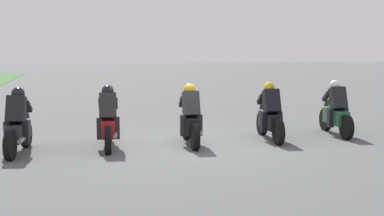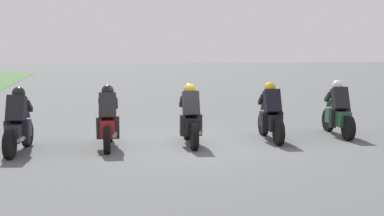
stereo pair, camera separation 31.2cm
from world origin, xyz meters
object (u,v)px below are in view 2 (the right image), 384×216
object	(u,v)px
rider_lane_a	(338,113)
rider_lane_b	(271,116)
rider_lane_e	(18,126)
rider_lane_d	(108,122)
rider_lane_c	(190,120)

from	to	relation	value
rider_lane_a	rider_lane_b	size ratio (longest dim) A/B	1.00
rider_lane_e	rider_lane_b	bearing A→B (deg)	-79.10
rider_lane_d	rider_lane_b	bearing A→B (deg)	-83.83
rider_lane_c	rider_lane_d	xyz separation A→B (m)	(0.02, 2.02, 0.00)
rider_lane_d	rider_lane_e	world-z (taller)	same
rider_lane_a	rider_lane_e	distance (m)	8.28
rider_lane_b	rider_lane_e	xyz separation A→B (m)	(-0.26, 6.22, 0.00)
rider_lane_c	rider_lane_d	distance (m)	2.02
rider_lane_b	rider_lane_d	bearing A→B (deg)	95.99
rider_lane_a	rider_lane_e	world-z (taller)	same
rider_lane_b	rider_lane_c	xyz separation A→B (m)	(-0.13, 2.16, 0.00)
rider_lane_b	rider_lane_e	size ratio (longest dim) A/B	1.00
rider_lane_b	rider_lane_d	size ratio (longest dim) A/B	1.00
rider_lane_c	rider_lane_e	size ratio (longest dim) A/B	1.00
rider_lane_a	rider_lane_e	bearing A→B (deg)	99.54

